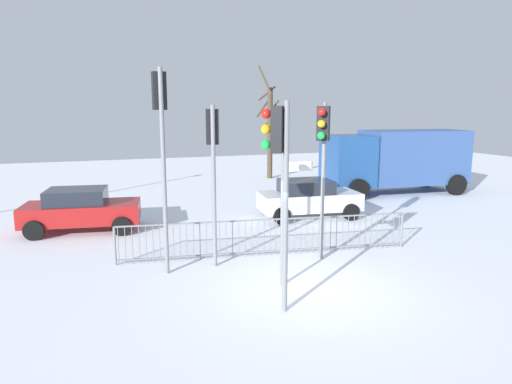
{
  "coord_description": "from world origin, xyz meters",
  "views": [
    {
      "loc": [
        -4.49,
        -8.98,
        4.11
      ],
      "look_at": [
        -0.41,
        2.52,
        1.88
      ],
      "focal_mm": 31.74,
      "sensor_mm": 36.0,
      "label": 1
    }
  ],
  "objects": [
    {
      "name": "ground_plane",
      "position": [
        0.0,
        0.0,
        0.0
      ],
      "size": [
        60.0,
        60.0,
        0.0
      ],
      "primitive_type": "plane",
      "color": "white"
    },
    {
      "name": "traffic_light_rear_right",
      "position": [
        -1.64,
        2.38,
        3.1
      ],
      "size": [
        0.35,
        0.56,
        4.22
      ],
      "rotation": [
        0.0,
        0.0,
        6.11
      ],
      "color": "slate",
      "rests_on": "ground"
    },
    {
      "name": "traffic_light_mid_right",
      "position": [
        -1.12,
        -0.82,
        3.14
      ],
      "size": [
        0.48,
        0.45,
        4.28
      ],
      "rotation": [
        0.0,
        0.0,
        0.9
      ],
      "color": "slate",
      "rests_on": "ground"
    },
    {
      "name": "traffic_light_foreground_left",
      "position": [
        1.18,
        1.71,
        3.15
      ],
      "size": [
        0.45,
        0.48,
        4.3
      ],
      "rotation": [
        0.0,
        0.0,
        2.46
      ],
      "color": "slate",
      "rests_on": "ground"
    },
    {
      "name": "traffic_light_rear_left",
      "position": [
        -2.96,
        2.25,
        3.72
      ],
      "size": [
        0.34,
        0.57,
        5.1
      ],
      "rotation": [
        0.0,
        0.0,
        0.08
      ],
      "color": "slate",
      "rests_on": "ground"
    },
    {
      "name": "direction_sign_post",
      "position": [
        -0.46,
        0.39,
        1.78
      ],
      "size": [
        0.79,
        0.09,
        3.17
      ],
      "rotation": [
        0.0,
        0.0,
        0.03
      ],
      "color": "slate",
      "rests_on": "ground"
    },
    {
      "name": "pedestrian_guard_railing",
      "position": [
        -0.04,
        2.59,
        0.55
      ],
      "size": [
        8.3,
        1.27,
        1.07
      ],
      "rotation": [
        0.0,
        0.0,
        -0.14
      ],
      "color": "slate",
      "rests_on": "ground"
    },
    {
      "name": "car_white_near",
      "position": [
        3.11,
        6.41,
        0.77
      ],
      "size": [
        3.96,
        2.26,
        1.47
      ],
      "rotation": [
        0.0,
        0.0,
        -0.1
      ],
      "color": "silver",
      "rests_on": "ground"
    },
    {
      "name": "car_red_far",
      "position": [
        -5.08,
        7.18,
        0.77
      ],
      "size": [
        4.0,
        2.37,
        1.47
      ],
      "rotation": [
        0.0,
        0.0,
        -0.14
      ],
      "color": "maroon",
      "rests_on": "ground"
    },
    {
      "name": "delivery_truck",
      "position": [
        9.44,
        9.61,
        1.74
      ],
      "size": [
        7.22,
        3.19,
        3.1
      ],
      "rotation": [
        0.0,
        0.0,
        3.06
      ],
      "color": "#33518C",
      "rests_on": "ground"
    },
    {
      "name": "bare_tree_left",
      "position": [
        5.39,
        16.42,
        2.97
      ],
      "size": [
        1.37,
        1.47,
        6.62
      ],
      "color": "#473828",
      "rests_on": "ground"
    }
  ]
}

